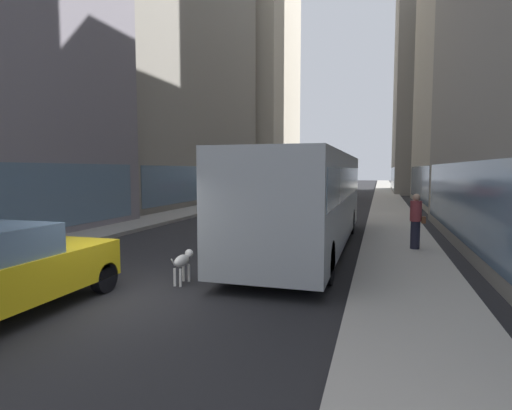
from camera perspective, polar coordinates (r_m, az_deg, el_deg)
name	(u,v)px	position (r m, az deg, el deg)	size (l,w,h in m)	color
ground_plane	(327,195)	(42.20, 9.85, 1.36)	(120.00, 120.00, 0.00)	#232326
sidewalk_left	(273,193)	(43.25, 2.33, 1.61)	(2.40, 110.00, 0.15)	gray
sidewalk_right	(387,195)	(41.90, 17.61, 1.28)	(2.40, 110.00, 0.15)	#ADA89E
building_left_far	(243,40)	(55.98, -1.75, 21.82)	(11.82, 15.13, 37.71)	#B2A893
building_right_mid	(486,63)	(34.11, 29.24, 16.77)	(8.32, 15.70, 19.88)	#B2A893
building_right_far	(450,39)	(52.31, 25.22, 20.03)	(10.98, 14.44, 33.21)	gray
transit_bus	(308,194)	(13.51, 7.20, 1.52)	(2.78, 11.53, 3.05)	#999EA3
car_white_van	(291,189)	(38.15, 4.86, 2.28)	(1.73, 4.07, 1.62)	silver
car_red_coupe	(338,188)	(40.30, 11.26, 2.35)	(1.78, 4.51, 1.62)	red
car_grey_wagon	(326,184)	(50.28, 9.61, 2.86)	(1.94, 4.07, 1.62)	slate
car_blue_hatchback	(302,186)	(43.76, 6.41, 2.61)	(1.75, 4.58, 1.62)	#4C6BB7
dalmatian_dog	(183,261)	(9.54, -10.04, -7.61)	(0.22, 0.96, 0.72)	white
pedestrian_with_handbag	(416,221)	(13.49, 21.23, -2.04)	(0.45, 0.34, 1.69)	#1E1E2D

